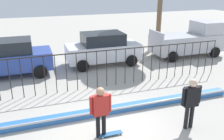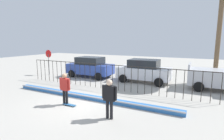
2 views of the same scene
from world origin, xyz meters
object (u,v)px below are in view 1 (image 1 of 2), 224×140
(camera_operator, at_px, (191,99))
(parked_car_white, at_px, (103,48))
(pickup_truck, at_px, (189,40))
(skateboarder, at_px, (101,108))
(parked_car_blue, at_px, (9,58))
(skateboard, at_px, (110,134))

(camera_operator, distance_m, parked_car_white, 7.55)
(pickup_truck, bearing_deg, skateboarder, -144.63)
(camera_operator, relative_size, parked_car_blue, 0.41)
(parked_car_blue, bearing_deg, camera_operator, -52.70)
(skateboard, relative_size, pickup_truck, 0.17)
(skateboarder, relative_size, pickup_truck, 0.36)
(skateboard, xyz_separation_m, parked_car_blue, (-3.25, 6.88, 0.91))
(camera_operator, distance_m, pickup_truck, 9.08)
(pickup_truck, bearing_deg, parked_car_blue, 175.69)
(skateboarder, bearing_deg, pickup_truck, 44.07)
(skateboarder, relative_size, skateboard, 2.14)
(skateboard, bearing_deg, camera_operator, -27.03)
(parked_car_white, height_order, pickup_truck, pickup_truck)
(skateboarder, height_order, parked_car_white, parked_car_white)
(camera_operator, bearing_deg, parked_car_white, -58.35)
(parked_car_blue, xyz_separation_m, parked_car_white, (5.17, 0.21, 0.00))
(skateboard, relative_size, parked_car_white, 0.19)
(parked_car_white, xyz_separation_m, pickup_truck, (5.99, -0.11, 0.06))
(camera_operator, height_order, parked_car_blue, parked_car_blue)
(skateboard, relative_size, parked_car_blue, 0.19)
(parked_car_blue, height_order, parked_car_white, same)
(skateboarder, xyz_separation_m, parked_car_blue, (-2.96, 6.83, -0.06))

